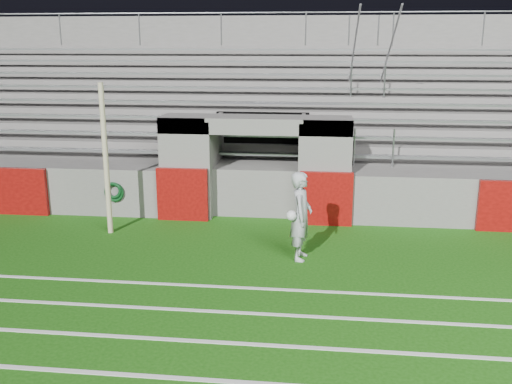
# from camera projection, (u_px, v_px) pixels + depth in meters

# --- Properties ---
(ground) EXTENTS (90.00, 90.00, 0.00)m
(ground) POSITION_uv_depth(u_px,v_px,m) (236.00, 267.00, 11.54)
(ground) COLOR #18510D
(ground) RESTS_ON ground
(field_post) EXTENTS (0.12, 0.12, 3.53)m
(field_post) POSITION_uv_depth(u_px,v_px,m) (106.00, 160.00, 13.16)
(field_post) COLOR beige
(field_post) RESTS_ON ground
(stadium_structure) EXTENTS (26.00, 8.48, 5.42)m
(stadium_structure) POSITION_uv_depth(u_px,v_px,m) (271.00, 133.00, 18.81)
(stadium_structure) COLOR slate
(stadium_structure) RESTS_ON ground
(goalkeeper_with_ball) EXTENTS (0.55, 0.72, 1.86)m
(goalkeeper_with_ball) POSITION_uv_depth(u_px,v_px,m) (301.00, 216.00, 11.74)
(goalkeeper_with_ball) COLOR #B3B8BE
(goalkeeper_with_ball) RESTS_ON ground
(hose_coil) EXTENTS (0.52, 0.14, 0.54)m
(hose_coil) POSITION_uv_depth(u_px,v_px,m) (114.00, 192.00, 14.57)
(hose_coil) COLOR #0C3E18
(hose_coil) RESTS_ON ground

